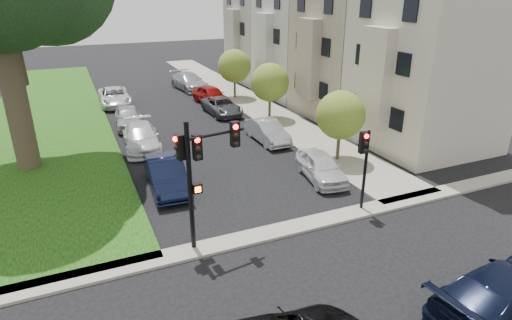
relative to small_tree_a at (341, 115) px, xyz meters
name	(u,v)px	position (x,y,z in m)	size (l,w,h in m)	color
ground	(310,257)	(-6.20, -7.55, -2.71)	(140.00, 140.00, 0.00)	black
grass_strip	(49,116)	(-15.20, 16.45, -2.65)	(8.00, 44.00, 0.12)	black
sidewalk_right	(240,97)	(0.55, 16.45, -2.65)	(3.50, 44.00, 0.12)	gray
sidewalk_cross	(286,229)	(-6.20, -5.55, -2.65)	(60.00, 1.00, 0.12)	gray
house_a	(433,30)	(6.25, 0.45, 4.22)	(7.70, 7.55, 15.97)	#ABA697
house_b	(355,22)	(6.25, 7.95, 4.22)	(7.70, 7.55, 15.97)	gray
house_c	(303,16)	(6.25, 15.45, 4.22)	(7.70, 7.55, 15.97)	beige
house_d	(267,12)	(6.25, 22.95, 4.22)	(7.70, 7.55, 15.97)	gray
small_tree_a	(341,115)	(0.00, 0.00, 0.00)	(2.72, 2.72, 4.07)	#4B3E2B
small_tree_b	(270,82)	(0.00, 9.04, 0.09)	(2.81, 2.81, 4.21)	#4B3E2B
small_tree_c	(234,66)	(0.00, 16.25, 0.16)	(2.88, 2.88, 4.32)	#4B3E2B
traffic_signal_main	(199,162)	(-9.60, -5.31, 0.77)	(2.47, 0.65, 5.05)	black
traffic_signal_secondary	(364,156)	(-2.44, -5.35, -0.11)	(0.49, 0.40, 3.72)	black
car_cross_far	(511,294)	(-2.37, -12.57, -1.89)	(2.30, 5.66, 1.64)	black
car_parked_0	(321,167)	(-2.21, -1.77, -2.02)	(1.64, 4.07, 1.39)	silver
car_parked_1	(267,131)	(-2.25, 4.62, -2.01)	(1.47, 4.22, 1.39)	#999BA0
car_parked_2	(222,106)	(-2.77, 11.85, -2.07)	(2.13, 4.62, 1.28)	#3F4247
car_parked_3	(211,95)	(-2.55, 15.17, -1.94)	(1.82, 4.53, 1.54)	maroon
car_parked_4	(189,81)	(-2.74, 21.36, -1.92)	(2.22, 5.46, 1.59)	#999BA0
car_parked_5	(166,174)	(-9.73, 0.29, -1.93)	(1.65, 4.72, 1.56)	black
car_parked_6	(141,137)	(-9.87, 6.54, -1.98)	(2.05, 5.04, 1.46)	silver
car_parked_7	(128,117)	(-9.96, 11.34, -1.97)	(1.74, 4.32, 1.47)	#999BA0
car_parked_8	(115,97)	(-10.09, 18.09, -1.98)	(2.40, 5.21, 1.45)	silver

